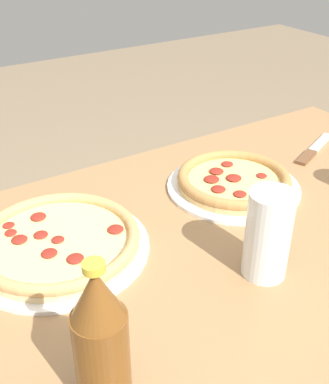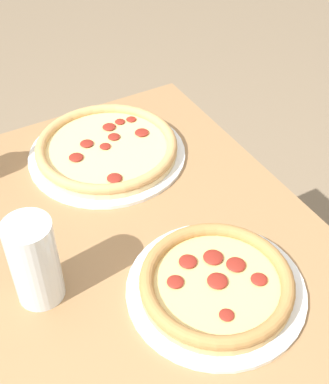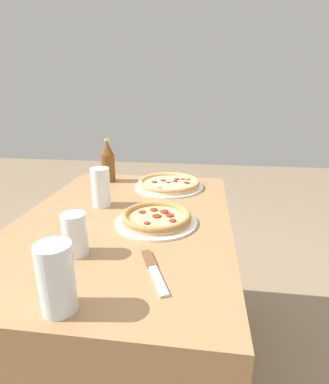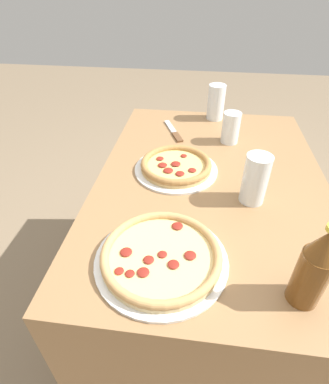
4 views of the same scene
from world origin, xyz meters
TOP-DOWN VIEW (x-y plane):
  - ground_plane at (0.00, 0.00)m, footprint 8.00×8.00m
  - table at (0.00, 0.00)m, footprint 1.13×0.78m
  - pizza_veggie at (-0.38, 0.12)m, footprint 0.33×0.33m
  - pizza_pepperoni at (0.03, 0.13)m, footprint 0.29×0.29m
  - glass_orange_juice at (0.50, -0.01)m, footprint 0.08×0.08m
  - glass_water at (-0.10, -0.12)m, footprint 0.08×0.08m
  - glass_cola at (0.27, -0.07)m, footprint 0.07×0.07m
  - beer_bottle at (-0.44, -0.20)m, footprint 0.07×0.07m
  - knife at (0.32, 0.16)m, footprint 0.20×0.10m

SIDE VIEW (x-z plane):
  - ground_plane at x=0.00m, z-range 0.00..0.00m
  - table at x=0.00m, z-range 0.00..0.76m
  - knife at x=0.32m, z-range 0.76..0.77m
  - pizza_veggie at x=-0.38m, z-range 0.76..0.80m
  - pizza_pepperoni at x=0.03m, z-range 0.76..0.80m
  - glass_cola at x=0.27m, z-range 0.75..0.88m
  - glass_orange_juice at x=0.50m, z-range 0.75..0.91m
  - glass_water at x=-0.10m, z-range 0.75..0.91m
  - beer_bottle at x=-0.44m, z-range 0.75..0.97m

